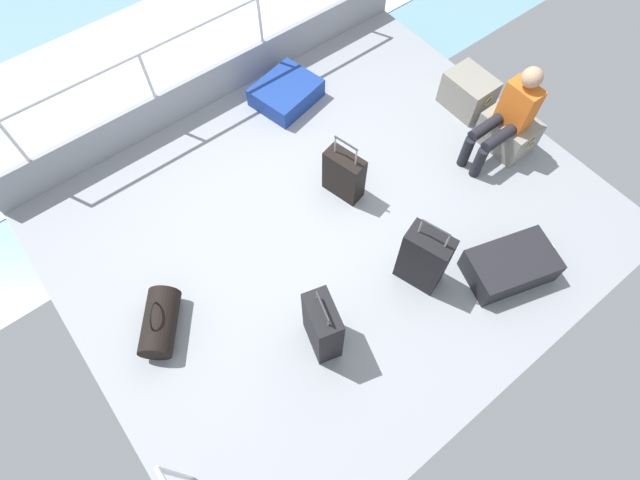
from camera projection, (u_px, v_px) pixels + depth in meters
name	position (u px, v px, depth m)	size (l,w,h in m)	color
ground_plane	(333.00, 223.00, 5.08)	(4.40, 5.20, 0.06)	gray
gunwale_port	(214.00, 83.00, 5.68)	(0.06, 5.20, 0.45)	gray
railing_port	(205.00, 43.00, 5.20)	(0.04, 4.20, 1.02)	silver
sea_wake	(166.00, 55.00, 6.72)	(12.00, 12.00, 0.01)	#6B99A8
cargo_crate_0	(468.00, 92.00, 5.64)	(0.56, 0.41, 0.41)	gray
cargo_crate_1	(508.00, 132.00, 5.37)	(0.59, 0.41, 0.39)	gray
passenger_seated	(508.00, 115.00, 4.99)	(0.34, 0.66, 1.09)	orange
suitcase_0	(322.00, 326.00, 4.14)	(0.44, 0.32, 0.82)	black
suitcase_1	(344.00, 175.00, 5.00)	(0.44, 0.28, 0.77)	black
suitcase_2	(424.00, 258.00, 4.45)	(0.46, 0.35, 0.91)	black
suitcase_3	(510.00, 265.00, 4.66)	(0.70, 0.90, 0.28)	black
suitcase_4	(286.00, 93.00, 5.76)	(0.73, 0.81, 0.23)	navy
duffel_bag	(160.00, 322.00, 4.38)	(0.64, 0.59, 0.43)	black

